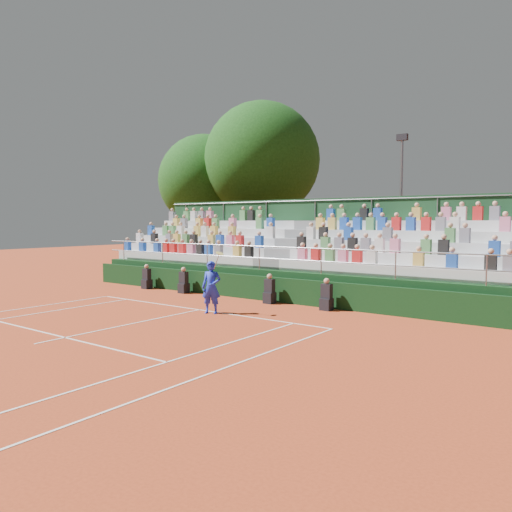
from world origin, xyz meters
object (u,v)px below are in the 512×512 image
Objects in this scene: tree_west at (204,181)px; floodlight_mast at (401,195)px; tree_east at (262,160)px; tennis_player at (211,287)px.

tree_west reaches higher than floodlight_mast.
tree_east is 1.39× the size of floodlight_mast.
tree_west is (-12.77, 13.58, 5.23)m from tennis_player.
tree_east is 10.04m from floodlight_mast.
tree_west is at bearing 133.25° from tennis_player.
tree_east is (4.70, 0.59, 1.19)m from tree_west.
tree_west is 4.88m from tree_east.
floodlight_mast is (9.68, -0.21, -2.66)m from tree_east.
tennis_player is 17.52m from tree_east.
tennis_player is at bearing -60.32° from tree_east.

